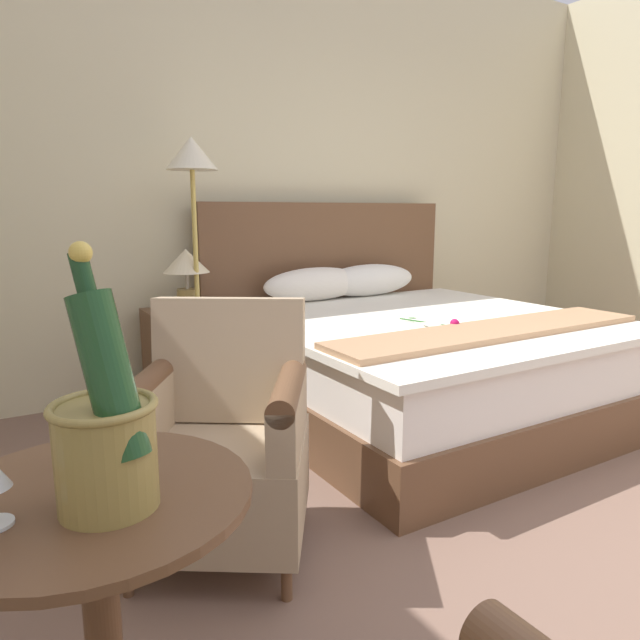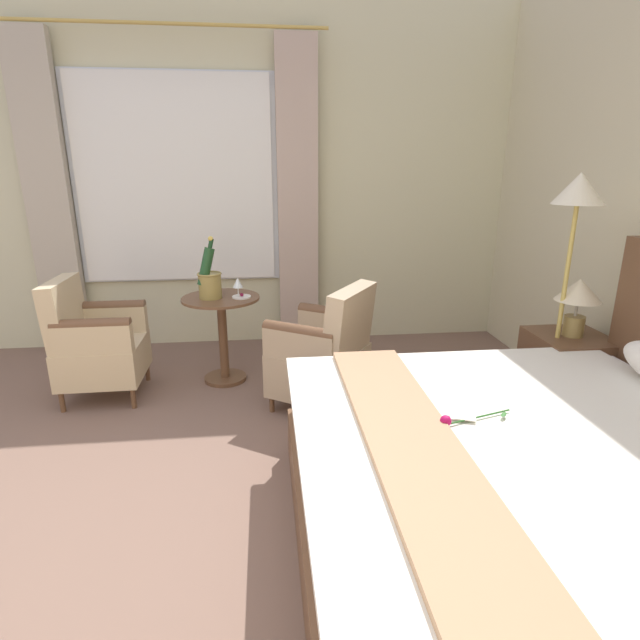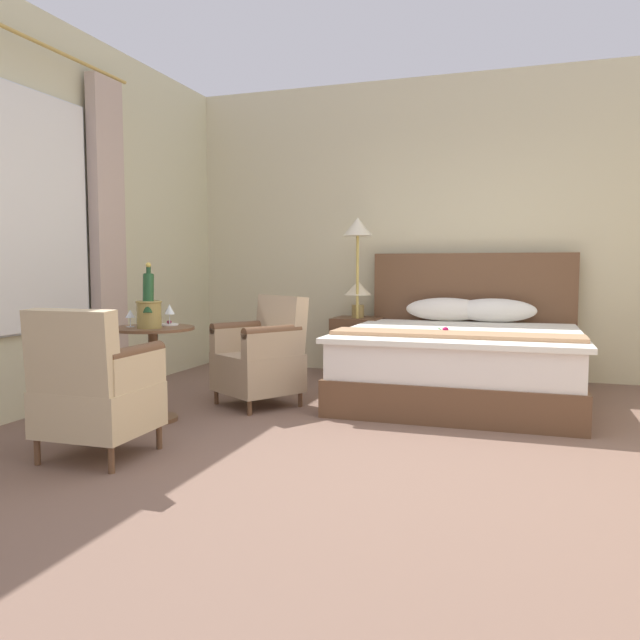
{
  "view_description": "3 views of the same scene",
  "coord_description": "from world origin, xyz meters",
  "px_view_note": "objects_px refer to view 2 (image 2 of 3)",
  "views": [
    {
      "loc": [
        -2.0,
        -0.64,
        1.2
      ],
      "look_at": [
        -0.84,
        1.29,
        0.76
      ],
      "focal_mm": 32.0,
      "sensor_mm": 36.0,
      "label": 1
    },
    {
      "loc": [
        1.89,
        0.77,
        1.64
      ],
      "look_at": [
        -1.19,
        1.1,
        0.68
      ],
      "focal_mm": 28.0,
      "sensor_mm": 36.0,
      "label": 2
    },
    {
      "loc": [
        0.67,
        -3.45,
        1.11
      ],
      "look_at": [
        -0.84,
        1.17,
        0.7
      ],
      "focal_mm": 35.0,
      "sensor_mm": 36.0,
      "label": 3
    }
  ],
  "objects_px": {
    "wine_glass_near_bucket": "(238,284)",
    "wine_glass_near_edge": "(217,281)",
    "snack_plate": "(242,296)",
    "champagne_bucket": "(209,280)",
    "armchair_facing_bed": "(96,343)",
    "floor_lamp_brass": "(573,228)",
    "bedside_lamp": "(578,296)",
    "bed": "(550,484)",
    "nightstand": "(565,379)",
    "side_table_round": "(223,328)",
    "armchair_by_window": "(324,354)"
  },
  "relations": [
    {
      "from": "bed",
      "to": "wine_glass_near_bucket",
      "type": "bearing_deg",
      "value": -144.97
    },
    {
      "from": "champagne_bucket",
      "to": "snack_plate",
      "type": "height_order",
      "value": "champagne_bucket"
    },
    {
      "from": "bedside_lamp",
      "to": "snack_plate",
      "type": "relative_size",
      "value": 2.6
    },
    {
      "from": "nightstand",
      "to": "armchair_facing_bed",
      "type": "distance_m",
      "value": 3.27
    },
    {
      "from": "bed",
      "to": "wine_glass_near_edge",
      "type": "xyz_separation_m",
      "value": [
        -2.2,
        -1.57,
        0.43
      ]
    },
    {
      "from": "side_table_round",
      "to": "wine_glass_near_edge",
      "type": "relative_size",
      "value": 5.43
    },
    {
      "from": "bed",
      "to": "nightstand",
      "type": "distance_m",
      "value": 1.35
    },
    {
      "from": "bed",
      "to": "wine_glass_near_bucket",
      "type": "xyz_separation_m",
      "value": [
        -1.99,
        -1.39,
        0.46
      ]
    },
    {
      "from": "champagne_bucket",
      "to": "side_table_round",
      "type": "bearing_deg",
      "value": 105.41
    },
    {
      "from": "wine_glass_near_bucket",
      "to": "wine_glass_near_edge",
      "type": "distance_m",
      "value": 0.28
    },
    {
      "from": "bedside_lamp",
      "to": "armchair_by_window",
      "type": "bearing_deg",
      "value": -104.21
    },
    {
      "from": "wine_glass_near_bucket",
      "to": "snack_plate",
      "type": "relative_size",
      "value": 1.11
    },
    {
      "from": "floor_lamp_brass",
      "to": "side_table_round",
      "type": "height_order",
      "value": "floor_lamp_brass"
    },
    {
      "from": "nightstand",
      "to": "wine_glass_near_bucket",
      "type": "xyz_separation_m",
      "value": [
        -0.87,
        -2.15,
        0.5
      ]
    },
    {
      "from": "champagne_bucket",
      "to": "wine_glass_near_bucket",
      "type": "height_order",
      "value": "champagne_bucket"
    },
    {
      "from": "wine_glass_near_edge",
      "to": "armchair_facing_bed",
      "type": "relative_size",
      "value": 0.14
    },
    {
      "from": "wine_glass_near_bucket",
      "to": "armchair_by_window",
      "type": "xyz_separation_m",
      "value": [
        0.48,
        0.6,
        -0.41
      ]
    },
    {
      "from": "nightstand",
      "to": "wine_glass_near_bucket",
      "type": "distance_m",
      "value": 2.37
    },
    {
      "from": "side_table_round",
      "to": "snack_plate",
      "type": "relative_size",
      "value": 4.79
    },
    {
      "from": "armchair_facing_bed",
      "to": "floor_lamp_brass",
      "type": "bearing_deg",
      "value": 76.09
    },
    {
      "from": "armchair_by_window",
      "to": "bedside_lamp",
      "type": "bearing_deg",
      "value": 75.79
    },
    {
      "from": "bedside_lamp",
      "to": "armchair_facing_bed",
      "type": "height_order",
      "value": "bedside_lamp"
    },
    {
      "from": "snack_plate",
      "to": "wine_glass_near_edge",
      "type": "bearing_deg",
      "value": -133.79
    },
    {
      "from": "wine_glass_near_edge",
      "to": "armchair_by_window",
      "type": "distance_m",
      "value": 1.11
    },
    {
      "from": "champagne_bucket",
      "to": "wine_glass_near_edge",
      "type": "xyz_separation_m",
      "value": [
        -0.18,
        0.04,
        -0.05
      ]
    },
    {
      "from": "bed",
      "to": "armchair_facing_bed",
      "type": "distance_m",
      "value": 3.05
    },
    {
      "from": "floor_lamp_brass",
      "to": "bedside_lamp",
      "type": "bearing_deg",
      "value": 101.49
    },
    {
      "from": "nightstand",
      "to": "armchair_facing_bed",
      "type": "relative_size",
      "value": 0.68
    },
    {
      "from": "side_table_round",
      "to": "snack_plate",
      "type": "bearing_deg",
      "value": 78.84
    },
    {
      "from": "bedside_lamp",
      "to": "wine_glass_near_edge",
      "type": "bearing_deg",
      "value": -114.97
    },
    {
      "from": "bed",
      "to": "champagne_bucket",
      "type": "bearing_deg",
      "value": -141.54
    },
    {
      "from": "floor_lamp_brass",
      "to": "snack_plate",
      "type": "xyz_separation_m",
      "value": [
        -0.92,
        -2.01,
        -0.59
      ]
    },
    {
      "from": "floor_lamp_brass",
      "to": "snack_plate",
      "type": "relative_size",
      "value": 11.24
    },
    {
      "from": "side_table_round",
      "to": "armchair_facing_bed",
      "type": "bearing_deg",
      "value": -78.2
    },
    {
      "from": "bedside_lamp",
      "to": "snack_plate",
      "type": "xyz_separation_m",
      "value": [
        -0.89,
        -2.13,
        -0.17
      ]
    },
    {
      "from": "wine_glass_near_bucket",
      "to": "armchair_by_window",
      "type": "distance_m",
      "value": 0.87
    },
    {
      "from": "armchair_facing_bed",
      "to": "side_table_round",
      "type": "bearing_deg",
      "value": 101.8
    },
    {
      "from": "floor_lamp_brass",
      "to": "champagne_bucket",
      "type": "xyz_separation_m",
      "value": [
        -0.93,
        -2.25,
        -0.46
      ]
    },
    {
      "from": "nightstand",
      "to": "bedside_lamp",
      "type": "distance_m",
      "value": 0.56
    },
    {
      "from": "nightstand",
      "to": "armchair_by_window",
      "type": "relative_size",
      "value": 0.68
    },
    {
      "from": "wine_glass_near_bucket",
      "to": "bed",
      "type": "bearing_deg",
      "value": 35.03
    },
    {
      "from": "nightstand",
      "to": "champagne_bucket",
      "type": "distance_m",
      "value": 2.58
    },
    {
      "from": "side_table_round",
      "to": "armchair_by_window",
      "type": "height_order",
      "value": "armchair_by_window"
    },
    {
      "from": "champagne_bucket",
      "to": "snack_plate",
      "type": "bearing_deg",
      "value": 87.34
    },
    {
      "from": "side_table_round",
      "to": "snack_plate",
      "type": "xyz_separation_m",
      "value": [
        0.03,
        0.16,
        0.26
      ]
    },
    {
      "from": "champagne_bucket",
      "to": "wine_glass_near_bucket",
      "type": "xyz_separation_m",
      "value": [
        0.03,
        0.21,
        -0.03
      ]
    },
    {
      "from": "bedside_lamp",
      "to": "floor_lamp_brass",
      "type": "xyz_separation_m",
      "value": [
        0.02,
        -0.11,
        0.42
      ]
    },
    {
      "from": "nightstand",
      "to": "champagne_bucket",
      "type": "bearing_deg",
      "value": -110.93
    },
    {
      "from": "nightstand",
      "to": "wine_glass_near_edge",
      "type": "height_order",
      "value": "wine_glass_near_edge"
    },
    {
      "from": "bed",
      "to": "wine_glass_near_edge",
      "type": "relative_size",
      "value": 16.37
    }
  ]
}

